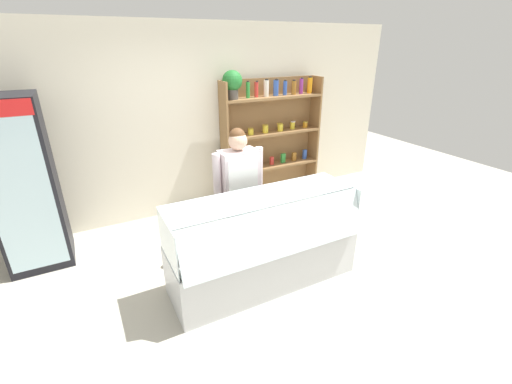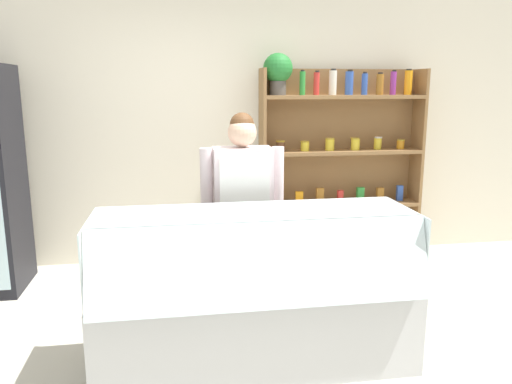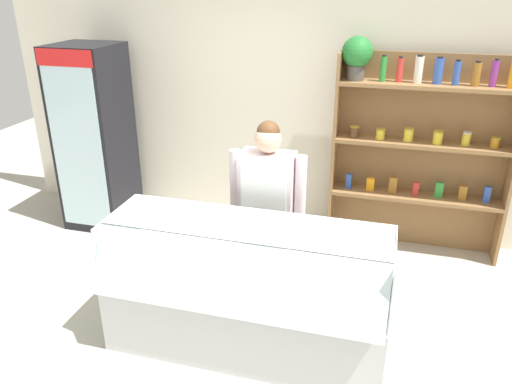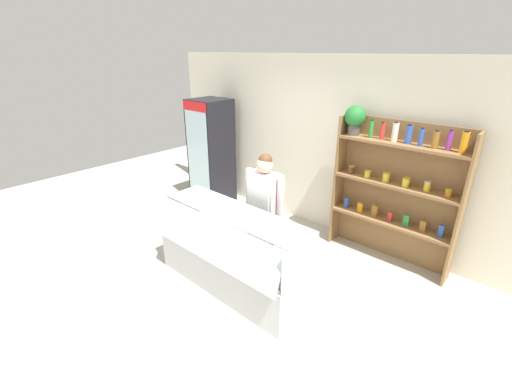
% 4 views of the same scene
% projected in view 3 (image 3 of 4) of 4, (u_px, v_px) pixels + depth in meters
% --- Properties ---
extents(ground_plane, '(12.00, 12.00, 0.00)m').
position_uv_depth(ground_plane, '(259.00, 344.00, 3.78)').
color(ground_plane, '#B7B2A3').
extents(back_wall, '(6.80, 0.10, 2.70)m').
position_uv_depth(back_wall, '(313.00, 105.00, 5.11)').
color(back_wall, silver).
rests_on(back_wall, ground).
extents(drinks_fridge, '(0.64, 0.66, 1.95)m').
position_uv_depth(drinks_fridge, '(95.00, 138.00, 5.31)').
color(drinks_fridge, black).
rests_on(drinks_fridge, ground).
extents(shelving_unit, '(1.64, 0.29, 2.07)m').
position_uv_depth(shelving_unit, '(413.00, 136.00, 4.71)').
color(shelving_unit, olive).
rests_on(shelving_unit, ground).
extents(deli_display_case, '(2.00, 0.73, 1.01)m').
position_uv_depth(deli_display_case, '(246.00, 311.00, 3.64)').
color(deli_display_case, silver).
rests_on(deli_display_case, ground).
extents(shop_clerk, '(0.61, 0.25, 1.58)m').
position_uv_depth(shop_clerk, '(267.00, 202.00, 3.92)').
color(shop_clerk, '#4C4233').
rests_on(shop_clerk, ground).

